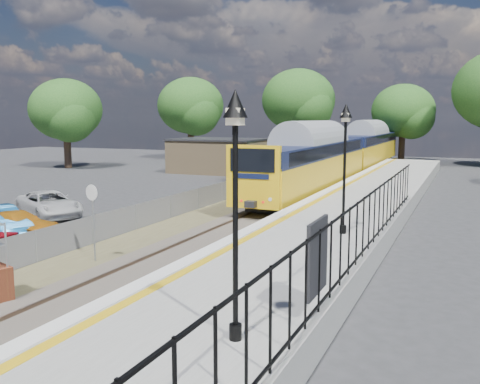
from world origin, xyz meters
The scene contains 14 objects.
ground centered at (0.00, 0.00, 0.00)m, with size 120.00×120.00×0.00m, color #2D2D30.
track_bed centered at (-0.47, 9.67, 0.09)m, with size 5.90×80.00×0.29m.
platform centered at (4.20, 8.00, 0.45)m, with size 5.00×70.00×0.90m, color gray.
platform_edge centered at (2.14, 8.00, 0.90)m, with size 0.90×70.00×0.01m.
victorian_lamp_south centered at (5.50, -4.00, 4.30)m, with size 0.44×0.44×4.60m.
victorian_lamp_north centered at (5.30, 6.00, 4.30)m, with size 0.44×0.44×4.60m.
palisade_fence centered at (6.55, 2.24, 1.84)m, with size 0.12×26.00×2.00m.
wire_fence centered at (-4.20, 12.00, 0.60)m, with size 0.06×52.00×1.20m.
outbuilding centered at (-10.91, 31.21, 1.52)m, with size 10.80×10.10×3.12m.
tree_line centered at (1.40, 42.00, 6.61)m, with size 56.80×43.80×11.88m.
train centered at (0.00, 30.95, 2.34)m, with size 2.82×40.83×3.51m.
speed_sign centered at (-2.50, 1.96, 1.86)m, with size 0.55×0.14×2.74m.
car_yellow centered at (-7.89, 3.63, 0.60)m, with size 1.68×4.14×1.20m, color orange.
car_white centered at (-10.26, 8.17, 0.64)m, with size 2.14×4.64×1.29m, color silver.
Camera 1 is at (9.33, -12.68, 4.99)m, focal length 40.00 mm.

